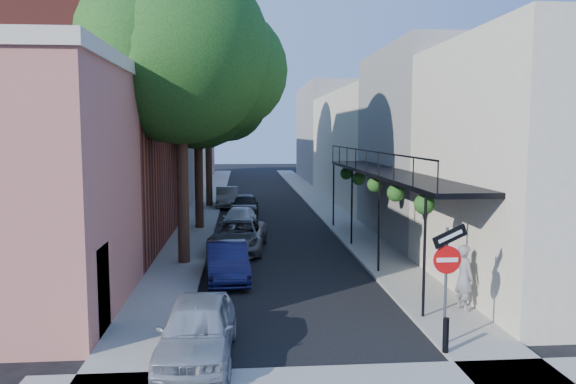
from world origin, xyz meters
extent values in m
plane|color=black|center=(0.00, 0.00, 0.00)|extent=(160.00, 160.00, 0.00)
cube|color=black|center=(0.00, 30.00, 0.01)|extent=(6.00, 64.00, 0.01)
cube|color=gray|center=(-4.00, 30.00, 0.06)|extent=(2.00, 64.00, 0.12)
cube|color=gray|center=(4.00, 30.00, 0.06)|extent=(2.00, 64.00, 0.12)
cube|color=beige|center=(-5.05, 2.50, 1.20)|extent=(0.10, 1.20, 2.20)
cube|color=maroon|center=(-10.00, 14.00, 6.00)|extent=(10.00, 12.00, 12.00)
cube|color=gray|center=(-5.02, 14.00, 8.00)|extent=(0.06, 7.00, 4.00)
cube|color=gray|center=(-9.00, 26.00, 4.50)|extent=(8.00, 12.00, 9.00)
cube|color=beige|center=(-9.00, 40.00, 5.00)|extent=(8.00, 16.00, 10.00)
cube|color=#B46A5C|center=(-9.00, 54.00, 4.00)|extent=(8.00, 12.00, 8.00)
cube|color=beige|center=(9.00, 5.50, 4.00)|extent=(8.00, 9.00, 8.00)
cube|color=gray|center=(9.00, 15.00, 4.50)|extent=(8.00, 10.00, 9.00)
cube|color=beige|center=(9.00, 30.00, 4.00)|extent=(8.00, 20.00, 8.00)
cube|color=gray|center=(9.00, 48.00, 5.00)|extent=(8.00, 16.00, 10.00)
cube|color=black|center=(4.20, 10.00, 3.50)|extent=(2.00, 16.00, 0.15)
cube|color=black|center=(3.25, 10.00, 4.38)|extent=(0.05, 16.00, 0.05)
cylinder|color=black|center=(3.30, 3.00, 1.81)|extent=(0.08, 0.08, 3.40)
cylinder|color=black|center=(3.30, 18.00, 1.81)|extent=(0.08, 0.08, 3.40)
sphere|color=#164212|center=(3.60, 4.00, 3.05)|extent=(0.60, 0.60, 0.60)
sphere|color=#164212|center=(3.60, 10.00, 3.05)|extent=(0.60, 0.60, 0.60)
sphere|color=#164212|center=(3.60, 16.00, 3.05)|extent=(0.60, 0.60, 0.60)
cylinder|color=#595B60|center=(3.15, 1.00, 1.45)|extent=(0.07, 0.07, 2.90)
cylinder|color=red|center=(3.15, 0.96, 2.15)|extent=(0.66, 0.04, 0.66)
cube|color=white|center=(3.15, 0.93, 2.15)|extent=(0.50, 0.02, 0.10)
cylinder|color=white|center=(3.15, 0.98, 2.15)|extent=(0.70, 0.02, 0.70)
cube|color=black|center=(3.20, 0.95, 2.70)|extent=(0.89, 0.15, 0.58)
cube|color=white|center=(3.20, 0.92, 2.70)|extent=(0.60, 0.10, 0.31)
cylinder|color=black|center=(3.00, 0.50, 0.52)|extent=(0.14, 0.14, 0.80)
cylinder|color=black|center=(-3.80, 10.00, 3.50)|extent=(0.44, 0.44, 7.00)
sphere|color=#164212|center=(-3.80, 10.00, 8.02)|extent=(6.80, 6.80, 6.80)
sphere|color=#164212|center=(-2.10, 11.02, 7.52)|extent=(4.76, 4.76, 4.76)
cylinder|color=black|center=(-3.80, 18.00, 3.15)|extent=(0.44, 0.44, 6.30)
sphere|color=#164212|center=(-3.80, 18.00, 7.20)|extent=(6.00, 6.00, 6.00)
sphere|color=#164212|center=(-2.30, 18.90, 6.70)|extent=(4.20, 4.20, 4.20)
cylinder|color=black|center=(-3.80, 27.00, 3.67)|extent=(0.44, 0.44, 7.35)
sphere|color=#164212|center=(-3.80, 27.00, 8.40)|extent=(7.00, 7.00, 7.00)
sphere|color=#164212|center=(-2.05, 28.05, 7.90)|extent=(4.90, 4.90, 4.90)
imported|color=#9097A0|center=(-2.58, 0.84, 0.69)|extent=(1.76, 4.12, 1.39)
imported|color=#12143A|center=(-2.09, 7.67, 0.64)|extent=(1.65, 4.00, 1.29)
imported|color=#515358|center=(-1.73, 12.34, 0.67)|extent=(2.72, 5.03, 1.34)
imported|color=white|center=(-1.73, 17.66, 0.57)|extent=(2.10, 4.09, 1.14)
imported|color=black|center=(-1.40, 22.38, 0.69)|extent=(1.79, 4.12, 1.38)
imported|color=#615A52|center=(-2.60, 26.79, 0.69)|extent=(1.61, 4.22, 1.37)
imported|color=slate|center=(4.60, 3.46, 1.05)|extent=(0.61, 0.77, 1.86)
camera|label=1|loc=(-1.56, -11.41, 5.07)|focal=35.00mm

